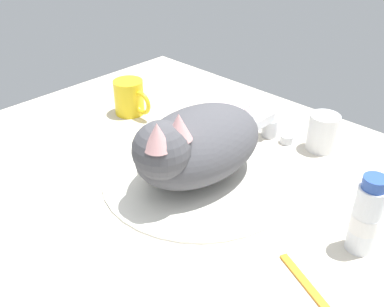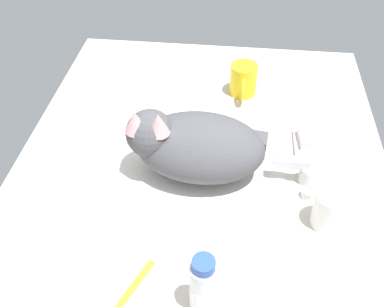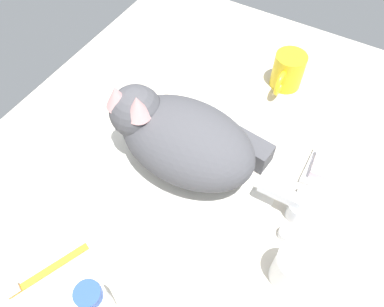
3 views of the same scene
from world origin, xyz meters
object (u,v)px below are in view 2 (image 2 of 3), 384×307
cat (193,144)px  coffee_mug (243,80)px  faucet (302,172)px  rinse_cup (329,210)px  toothbrush (126,296)px  toothpaste_bottle (203,286)px  soap_bar (309,138)px

cat → coffee_mug: size_ratio=2.67×
faucet → coffee_mug: (-30.64, -13.25, 1.60)cm
rinse_cup → toothbrush: rinse_cup is taller
cat → toothpaste_bottle: cat is taller
faucet → toothpaste_bottle: 35.87cm
rinse_cup → toothpaste_bottle: toothpaste_bottle is taller
cat → rinse_cup: (11.13, 27.11, -3.96)cm
rinse_cup → soap_bar: (-22.39, -1.58, -1.60)cm
cat → coffee_mug: cat is taller
rinse_cup → toothpaste_bottle: (19.70, -22.18, 2.21)cm
soap_bar → coffee_mug: bearing=-140.9°
toothpaste_bottle → toothbrush: size_ratio=0.98×
soap_bar → toothpaste_bottle: size_ratio=0.49×
faucet → cat: (-0.13, -23.14, 5.33)cm
toothbrush → rinse_cup: bearing=119.4°
coffee_mug → toothpaste_bottle: bearing=-4.6°
coffee_mug → toothpaste_bottle: toothpaste_bottle is taller
rinse_cup → toothpaste_bottle: 29.74cm
faucet → toothbrush: (30.72, -31.09, -2.02)cm
cat → toothpaste_bottle: bearing=9.1°
coffee_mug → rinse_cup: bearing=22.5°
cat → toothbrush: size_ratio=2.20×
soap_bar → toothpaste_bottle: bearing=-26.1°
rinse_cup → soap_bar: rinse_cup is taller
toothpaste_bottle → toothbrush: 14.05cm
faucet → toothpaste_bottle: toothpaste_bottle is taller
coffee_mug → rinse_cup: 45.06cm
cat → soap_bar: bearing=113.8°
cat → soap_bar: cat is taller
faucet → coffee_mug: bearing=-156.6°
faucet → toothpaste_bottle: bearing=-30.7°
cat → rinse_cup: bearing=67.7°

